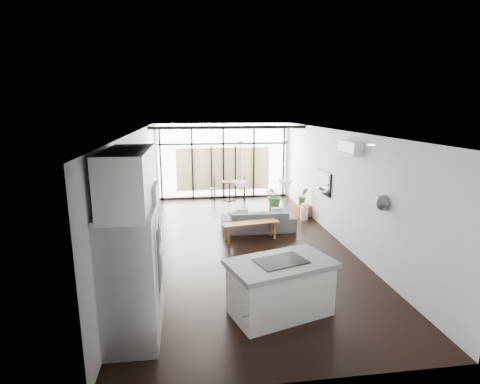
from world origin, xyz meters
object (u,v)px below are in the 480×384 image
object	(u,v)px
sofa	(258,217)
tv	(323,182)
island	(280,288)
fridge	(130,279)
milk_can	(304,212)
console_bench	(250,231)
pouf	(237,218)

from	to	relation	value
sofa	tv	world-z (taller)	tv
island	fridge	xyz separation A→B (m)	(-2.30, -0.45, 0.52)
tv	milk_can	bearing A→B (deg)	110.97
sofa	console_bench	distance (m)	0.80
fridge	milk_can	xyz separation A→B (m)	(4.31, 5.59, -0.74)
island	sofa	bearing A→B (deg)	66.82
sofa	fridge	bearing A→B (deg)	61.58
milk_can	console_bench	bearing A→B (deg)	-140.91
tv	console_bench	bearing A→B (deg)	-159.65
milk_can	island	bearing A→B (deg)	-111.36
sofa	console_bench	xyz separation A→B (m)	(-0.34, -0.71, -0.16)
sofa	tv	bearing A→B (deg)	-175.23
island	sofa	size ratio (longest dim) A/B	0.83
console_bench	milk_can	bearing A→B (deg)	28.31
console_bench	tv	world-z (taller)	tv
console_bench	tv	xyz separation A→B (m)	(2.21, 0.82, 1.06)
island	milk_can	bearing A→B (deg)	51.14
sofa	tv	xyz separation A→B (m)	(1.87, 0.11, 0.90)
console_bench	tv	size ratio (longest dim) A/B	1.34
sofa	console_bench	size ratio (longest dim) A/B	1.38
fridge	sofa	distance (m)	5.50
pouf	tv	bearing A→B (deg)	-10.53
island	milk_can	distance (m)	5.52
sofa	island	bearing A→B (deg)	85.79
fridge	milk_can	bearing A→B (deg)	52.38
fridge	island	bearing A→B (deg)	11.11
console_bench	pouf	xyz separation A→B (m)	(-0.20, 1.26, -0.02)
pouf	milk_can	xyz separation A→B (m)	(2.12, 0.30, 0.03)
sofa	pouf	bearing A→B (deg)	-44.64
console_bench	pouf	distance (m)	1.28
sofa	pouf	size ratio (longest dim) A/B	3.79
console_bench	milk_can	xyz separation A→B (m)	(1.92, 1.56, 0.01)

